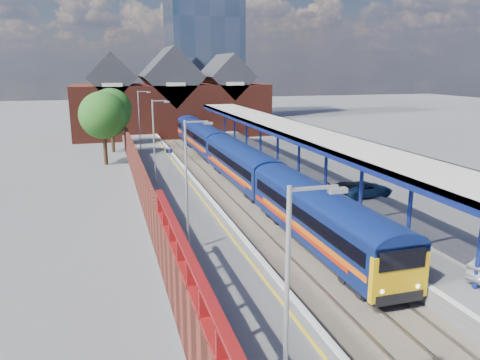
% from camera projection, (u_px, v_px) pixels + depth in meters
% --- Properties ---
extents(ground, '(240.00, 240.00, 0.00)m').
position_uv_depth(ground, '(210.00, 170.00, 49.59)').
color(ground, '#5B5B5E').
rests_on(ground, ground).
extents(ballast_bed, '(6.00, 76.00, 0.06)m').
position_uv_depth(ballast_bed, '(235.00, 193.00, 40.25)').
color(ballast_bed, '#473D33').
rests_on(ballast_bed, ground).
extents(rails, '(4.51, 76.00, 0.14)m').
position_uv_depth(rails, '(235.00, 192.00, 40.23)').
color(rails, slate).
rests_on(rails, ground).
extents(left_platform, '(5.00, 76.00, 1.00)m').
position_uv_depth(left_platform, '(171.00, 193.00, 38.65)').
color(left_platform, '#565659').
rests_on(left_platform, ground).
extents(right_platform, '(6.00, 76.00, 1.00)m').
position_uv_depth(right_platform, '(299.00, 183.00, 41.76)').
color(right_platform, '#565659').
rests_on(right_platform, ground).
extents(coping_left, '(0.30, 76.00, 0.05)m').
position_uv_depth(coping_left, '(199.00, 185.00, 39.16)').
color(coping_left, silver).
rests_on(coping_left, left_platform).
extents(coping_right, '(0.30, 76.00, 0.05)m').
position_uv_depth(coping_right, '(269.00, 180.00, 40.87)').
color(coping_right, silver).
rests_on(coping_right, right_platform).
extents(yellow_line, '(0.14, 76.00, 0.01)m').
position_uv_depth(yellow_line, '(192.00, 185.00, 39.00)').
color(yellow_line, yellow).
rests_on(yellow_line, left_platform).
extents(train, '(2.91, 65.92, 3.45)m').
position_uv_depth(train, '(220.00, 147.00, 50.78)').
color(train, '#0C1B54').
rests_on(train, ground).
extents(canopy, '(4.50, 52.00, 4.48)m').
position_uv_depth(canopy, '(287.00, 128.00, 42.33)').
color(canopy, navy).
rests_on(canopy, right_platform).
extents(lamp_post_a, '(1.48, 0.18, 7.00)m').
position_uv_depth(lamp_post_a, '(292.00, 307.00, 11.22)').
color(lamp_post_a, '#A5A8AA').
rests_on(lamp_post_a, left_platform).
extents(lamp_post_b, '(1.48, 0.18, 7.00)m').
position_uv_depth(lamp_post_b, '(189.00, 178.00, 24.29)').
color(lamp_post_b, '#A5A8AA').
rests_on(lamp_post_b, left_platform).
extents(lamp_post_c, '(1.48, 0.18, 7.00)m').
position_uv_depth(lamp_post_c, '(155.00, 136.00, 39.23)').
color(lamp_post_c, '#A5A8AA').
rests_on(lamp_post_c, left_platform).
extents(lamp_post_d, '(1.48, 0.18, 7.00)m').
position_uv_depth(lamp_post_d, '(140.00, 117.00, 54.16)').
color(lamp_post_d, '#A5A8AA').
rests_on(lamp_post_d, left_platform).
extents(platform_sign, '(0.55, 0.08, 2.50)m').
position_uv_depth(platform_sign, '(169.00, 158.00, 42.00)').
color(platform_sign, '#A5A8AA').
rests_on(platform_sign, left_platform).
extents(brick_wall, '(0.35, 50.00, 3.86)m').
position_uv_depth(brick_wall, '(145.00, 192.00, 31.45)').
color(brick_wall, maroon).
rests_on(brick_wall, left_platform).
extents(station_building, '(30.00, 12.12, 13.78)m').
position_uv_depth(station_building, '(171.00, 101.00, 74.45)').
color(station_building, maroon).
rests_on(station_building, ground).
extents(glass_tower, '(14.20, 14.20, 40.30)m').
position_uv_depth(glass_tower, '(203.00, 18.00, 94.25)').
color(glass_tower, '#4B6181').
rests_on(glass_tower, ground).
extents(tree_near, '(5.20, 5.20, 8.10)m').
position_uv_depth(tree_near, '(105.00, 117.00, 51.04)').
color(tree_near, '#382314').
rests_on(tree_near, ground).
extents(tree_far, '(5.20, 5.20, 8.10)m').
position_uv_depth(tree_far, '(112.00, 110.00, 58.78)').
color(tree_far, '#382314').
rests_on(tree_far, ground).
extents(parked_car_dark, '(4.00, 2.07, 1.11)m').
position_uv_depth(parked_car_dark, '(352.00, 190.00, 35.50)').
color(parked_car_dark, black).
rests_on(parked_car_dark, right_platform).
extents(parked_car_blue, '(4.28, 2.26, 1.15)m').
position_uv_depth(parked_car_blue, '(366.00, 189.00, 35.56)').
color(parked_car_blue, navy).
rests_on(parked_car_blue, right_platform).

